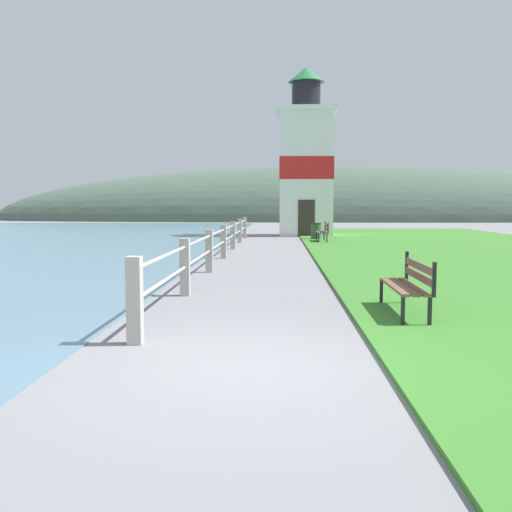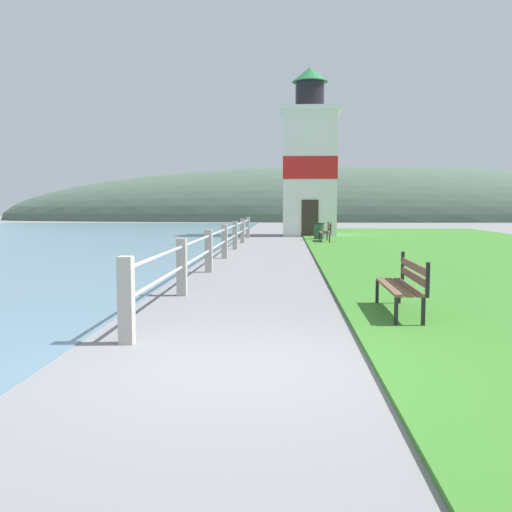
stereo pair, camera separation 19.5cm
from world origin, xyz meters
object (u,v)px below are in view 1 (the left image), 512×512
(park_bench_midway, at_px, (323,231))
(trash_bin, at_px, (316,231))
(lighthouse, at_px, (306,164))
(park_bench_near, at_px, (409,282))

(park_bench_midway, xyz_separation_m, trash_bin, (-0.22, 1.83, -0.11))
(trash_bin, bearing_deg, lighthouse, 94.64)
(park_bench_near, relative_size, trash_bin, 2.22)
(lighthouse, bearing_deg, park_bench_near, -88.72)
(lighthouse, distance_m, trash_bin, 5.55)
(park_bench_near, height_order, trash_bin, park_bench_near)
(park_bench_midway, bearing_deg, park_bench_near, 89.83)
(park_bench_midway, bearing_deg, lighthouse, -84.76)
(park_bench_midway, bearing_deg, trash_bin, -83.23)
(park_bench_near, bearing_deg, trash_bin, -88.70)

